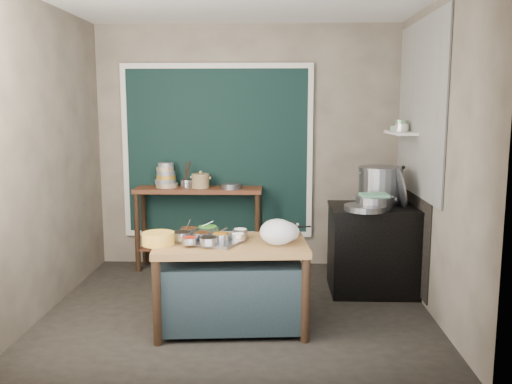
{
  "coord_description": "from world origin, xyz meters",
  "views": [
    {
      "loc": [
        0.34,
        -4.83,
        1.86
      ],
      "look_at": [
        0.15,
        0.25,
        1.06
      ],
      "focal_mm": 38.0,
      "sensor_mm": 36.0,
      "label": 1
    }
  ],
  "objects_px": {
    "prep_table": "(232,285)",
    "utensil_cup": "(187,184)",
    "condiment_tray": "(210,240)",
    "stove_block": "(375,250)",
    "saucepan": "(284,229)",
    "back_counter": "(199,228)",
    "yellow_basin": "(158,239)",
    "stock_pot": "(380,185)",
    "ceramic_crock": "(201,182)",
    "steamer": "(374,202)"
  },
  "relations": [
    {
      "from": "yellow_basin",
      "to": "saucepan",
      "type": "distance_m",
      "value": 1.09
    },
    {
      "from": "yellow_basin",
      "to": "ceramic_crock",
      "type": "height_order",
      "value": "ceramic_crock"
    },
    {
      "from": "ceramic_crock",
      "to": "steamer",
      "type": "height_order",
      "value": "ceramic_crock"
    },
    {
      "from": "utensil_cup",
      "to": "steamer",
      "type": "bearing_deg",
      "value": -23.59
    },
    {
      "from": "condiment_tray",
      "to": "back_counter",
      "type": "bearing_deg",
      "value": 101.08
    },
    {
      "from": "utensil_cup",
      "to": "stock_pot",
      "type": "bearing_deg",
      "value": -14.11
    },
    {
      "from": "prep_table",
      "to": "ceramic_crock",
      "type": "relative_size",
      "value": 5.85
    },
    {
      "from": "prep_table",
      "to": "stove_block",
      "type": "xyz_separation_m",
      "value": [
        1.38,
        1.0,
        0.05
      ]
    },
    {
      "from": "prep_table",
      "to": "condiment_tray",
      "type": "distance_m",
      "value": 0.43
    },
    {
      "from": "back_counter",
      "to": "ceramic_crock",
      "type": "bearing_deg",
      "value": -36.37
    },
    {
      "from": "condiment_tray",
      "to": "stock_pot",
      "type": "distance_m",
      "value": 2.05
    },
    {
      "from": "back_counter",
      "to": "saucepan",
      "type": "relative_size",
      "value": 6.61
    },
    {
      "from": "prep_table",
      "to": "yellow_basin",
      "type": "xyz_separation_m",
      "value": [
        -0.59,
        -0.11,
        0.43
      ]
    },
    {
      "from": "prep_table",
      "to": "stock_pot",
      "type": "xyz_separation_m",
      "value": [
        1.45,
        1.2,
        0.69
      ]
    },
    {
      "from": "condiment_tray",
      "to": "saucepan",
      "type": "relative_size",
      "value": 2.44
    },
    {
      "from": "prep_table",
      "to": "saucepan",
      "type": "xyz_separation_m",
      "value": [
        0.44,
        0.25,
        0.44
      ]
    },
    {
      "from": "prep_table",
      "to": "saucepan",
      "type": "bearing_deg",
      "value": 24.5
    },
    {
      "from": "prep_table",
      "to": "saucepan",
      "type": "relative_size",
      "value": 5.7
    },
    {
      "from": "stock_pot",
      "to": "condiment_tray",
      "type": "bearing_deg",
      "value": -143.73
    },
    {
      "from": "condiment_tray",
      "to": "yellow_basin",
      "type": "height_order",
      "value": "yellow_basin"
    },
    {
      "from": "yellow_basin",
      "to": "stock_pot",
      "type": "relative_size",
      "value": 0.55
    },
    {
      "from": "utensil_cup",
      "to": "ceramic_crock",
      "type": "height_order",
      "value": "ceramic_crock"
    },
    {
      "from": "saucepan",
      "to": "steamer",
      "type": "bearing_deg",
      "value": 23.74
    },
    {
      "from": "ceramic_crock",
      "to": "yellow_basin",
      "type": "bearing_deg",
      "value": -93.14
    },
    {
      "from": "yellow_basin",
      "to": "ceramic_crock",
      "type": "relative_size",
      "value": 1.24
    },
    {
      "from": "ceramic_crock",
      "to": "stock_pot",
      "type": "relative_size",
      "value": 0.45
    },
    {
      "from": "prep_table",
      "to": "ceramic_crock",
      "type": "height_order",
      "value": "ceramic_crock"
    },
    {
      "from": "utensil_cup",
      "to": "prep_table",
      "type": "bearing_deg",
      "value": -69.57
    },
    {
      "from": "steamer",
      "to": "condiment_tray",
      "type": "bearing_deg",
      "value": -150.35
    },
    {
      "from": "prep_table",
      "to": "stock_pot",
      "type": "bearing_deg",
      "value": 34.97
    },
    {
      "from": "utensil_cup",
      "to": "yellow_basin",
      "type": "bearing_deg",
      "value": -88.24
    },
    {
      "from": "steamer",
      "to": "back_counter",
      "type": "bearing_deg",
      "value": 155.06
    },
    {
      "from": "stock_pot",
      "to": "steamer",
      "type": "bearing_deg",
      "value": -109.42
    },
    {
      "from": "utensil_cup",
      "to": "ceramic_crock",
      "type": "relative_size",
      "value": 0.73
    },
    {
      "from": "prep_table",
      "to": "back_counter",
      "type": "xyz_separation_m",
      "value": [
        -0.52,
        1.73,
        0.1
      ]
    },
    {
      "from": "back_counter",
      "to": "steamer",
      "type": "bearing_deg",
      "value": -24.94
    },
    {
      "from": "stock_pot",
      "to": "steamer",
      "type": "height_order",
      "value": "stock_pot"
    },
    {
      "from": "back_counter",
      "to": "yellow_basin",
      "type": "bearing_deg",
      "value": -92.19
    },
    {
      "from": "saucepan",
      "to": "ceramic_crock",
      "type": "xyz_separation_m",
      "value": [
        -0.93,
        1.46,
        0.21
      ]
    },
    {
      "from": "prep_table",
      "to": "utensil_cup",
      "type": "xyz_separation_m",
      "value": [
        -0.64,
        1.73,
        0.62
      ]
    },
    {
      "from": "back_counter",
      "to": "stock_pot",
      "type": "height_order",
      "value": "stock_pot"
    },
    {
      "from": "stove_block",
      "to": "saucepan",
      "type": "relative_size",
      "value": 4.1
    },
    {
      "from": "utensil_cup",
      "to": "steamer",
      "type": "xyz_separation_m",
      "value": [
        1.98,
        -0.86,
        -0.05
      ]
    },
    {
      "from": "stove_block",
      "to": "saucepan",
      "type": "bearing_deg",
      "value": -141.42
    },
    {
      "from": "ceramic_crock",
      "to": "stock_pot",
      "type": "height_order",
      "value": "stock_pot"
    },
    {
      "from": "prep_table",
      "to": "yellow_basin",
      "type": "distance_m",
      "value": 0.73
    },
    {
      "from": "yellow_basin",
      "to": "utensil_cup",
      "type": "xyz_separation_m",
      "value": [
        -0.06,
        1.84,
        0.2
      ]
    },
    {
      "from": "prep_table",
      "to": "saucepan",
      "type": "distance_m",
      "value": 0.67
    },
    {
      "from": "prep_table",
      "to": "steamer",
      "type": "distance_m",
      "value": 1.69
    },
    {
      "from": "condiment_tray",
      "to": "stove_block",
      "type": "bearing_deg",
      "value": 32.35
    }
  ]
}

